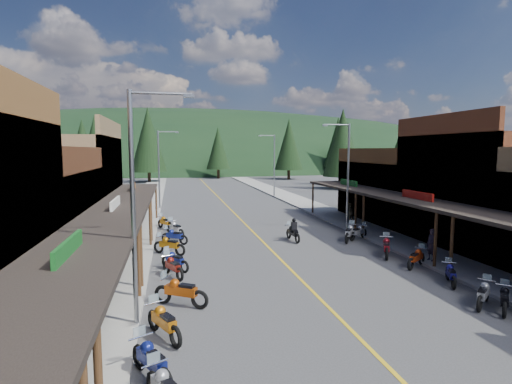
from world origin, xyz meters
TOP-DOWN VIEW (x-y plane):
  - ground at (0.00, 0.00)m, footprint 220.00×220.00m
  - centerline at (0.00, 20.00)m, footprint 0.15×90.00m
  - sidewalk_west at (-8.70, 20.00)m, footprint 3.40×94.00m
  - sidewalk_east at (8.70, 20.00)m, footprint 3.40×94.00m
  - shop_west_2 at (-13.75, 1.70)m, footprint 10.90×9.00m
  - shop_west_3 at (-13.78, 11.30)m, footprint 10.90×10.20m
  - shop_east_2 at (13.78, 1.70)m, footprint 10.90×9.00m
  - shop_east_3 at (13.75, 11.30)m, footprint 10.90×10.20m
  - streetlight_0 at (-6.95, -6.00)m, footprint 2.16×0.18m
  - streetlight_1 at (-6.95, 22.00)m, footprint 2.16×0.18m
  - streetlight_2 at (6.95, 8.00)m, footprint 2.16×0.18m
  - streetlight_3 at (6.95, 30.00)m, footprint 2.16×0.18m
  - ridge_hill at (0.00, 135.00)m, footprint 310.00×140.00m
  - pine_1 at (-24.00, 70.00)m, footprint 5.88×5.88m
  - pine_2 at (-10.00, 58.00)m, footprint 6.72×6.72m
  - pine_3 at (4.00, 66.00)m, footprint 5.04×5.04m
  - pine_4 at (18.00, 60.00)m, footprint 5.88×5.88m
  - pine_5 at (34.00, 72.00)m, footprint 6.72×6.72m
  - pine_6 at (46.00, 64.00)m, footprint 5.04×5.04m
  - pine_7 at (-32.00, 76.00)m, footprint 5.88×5.88m
  - pine_8 at (-22.00, 40.00)m, footprint 4.48×4.48m
  - pine_9 at (24.00, 45.00)m, footprint 4.93×4.93m
  - pine_10 at (-18.00, 50.00)m, footprint 5.38×5.38m
  - pine_11 at (20.00, 38.00)m, footprint 5.82×5.82m
  - bike_west_4 at (-6.43, -9.49)m, footprint 1.65×2.23m
  - bike_west_5 at (-6.16, -7.13)m, footprint 1.64×2.27m
  - bike_west_6 at (-5.57, -4.50)m, footprint 2.34×1.86m
  - bike_west_7 at (-5.86, -0.82)m, footprint 1.45×2.09m
  - bike_west_8 at (-5.76, 0.30)m, footprint 1.75×1.91m
  - bike_west_9 at (-6.05, 3.49)m, footprint 2.15×1.88m
  - bike_west_10 at (-5.73, 6.16)m, footprint 1.97×1.72m
  - bike_west_11 at (-5.65, 7.95)m, footprint 1.72×2.43m
  - bike_west_12 at (-6.41, 11.21)m, footprint 1.60×2.11m
  - bike_east_4 at (6.27, -7.55)m, footprint 1.72×1.79m
  - bike_east_5 at (5.89, -6.95)m, footprint 1.92×1.72m
  - bike_east_6 at (6.39, -4.46)m, footprint 1.41×1.95m
  - bike_east_7 at (6.44, -1.79)m, footprint 1.99×1.65m
  - bike_east_8 at (6.01, 0.42)m, footprint 1.69×2.30m
  - bike_east_9 at (5.64, 4.45)m, footprint 1.93×2.25m
  - bike_east_10 at (6.46, 4.83)m, footprint 2.02×1.58m
  - rider_on_bike at (2.01, 5.31)m, footprint 0.89×2.16m
  - pedestrian_east_a at (7.70, -1.23)m, footprint 0.51×0.69m
  - pedestrian_east_b at (8.51, 10.60)m, footprint 0.84×0.58m

SIDE VIEW (x-z plane):
  - ground at x=0.00m, z-range 0.00..0.00m
  - ridge_hill at x=0.00m, z-range -30.00..30.00m
  - centerline at x=0.00m, z-range 0.00..0.01m
  - sidewalk_west at x=-8.70m, z-range 0.00..0.15m
  - sidewalk_east at x=8.70m, z-range 0.00..0.15m
  - bike_east_4 at x=6.27m, z-range 0.00..1.06m
  - bike_east_6 at x=6.39m, z-range 0.00..1.07m
  - bike_east_5 at x=5.89m, z-range 0.00..1.11m
  - bike_west_8 at x=-5.76m, z-range 0.00..1.11m
  - bike_east_7 at x=6.44m, z-range 0.00..1.12m
  - bike_east_10 at x=6.46m, z-range 0.00..1.13m
  - bike_west_10 at x=-5.73m, z-range 0.00..1.13m
  - bike_west_7 at x=-5.86m, z-range 0.00..1.14m
  - bike_west_12 at x=-6.41m, z-range 0.00..1.16m
  - bike_west_4 at x=-6.43m, z-range 0.00..1.23m
  - bike_west_9 at x=-6.05m, z-range 0.00..1.23m
  - bike_west_5 at x=-6.16m, z-range 0.00..1.24m
  - bike_east_8 at x=6.01m, z-range 0.00..1.26m
  - rider_on_bike at x=2.01m, z-range -0.16..1.44m
  - bike_east_9 at x=5.64m, z-range 0.00..1.28m
  - bike_west_6 at x=-5.57m, z-range 0.00..1.30m
  - bike_west_11 at x=-5.65m, z-range 0.00..1.33m
  - pedestrian_east_b at x=8.51m, z-range 0.15..1.73m
  - pedestrian_east_a at x=7.70m, z-range 0.15..1.88m
  - shop_east_3 at x=13.75m, z-range -0.57..5.63m
  - shop_west_2 at x=-13.75m, z-range -0.57..5.63m
  - shop_east_2 at x=13.78m, z-range -0.58..7.62m
  - shop_west_3 at x=-13.78m, z-range -0.58..7.62m
  - streetlight_0 at x=-6.95m, z-range 0.46..8.46m
  - streetlight_1 at x=-6.95m, z-range 0.46..8.46m
  - streetlight_2 at x=6.95m, z-range 0.46..8.46m
  - streetlight_3 at x=6.95m, z-range 0.46..8.46m
  - pine_8 at x=-22.00m, z-range 0.98..10.98m
  - pine_9 at x=24.00m, z-range 0.98..11.78m
  - pine_3 at x=4.00m, z-range 0.98..11.98m
  - pine_6 at x=46.00m, z-range 0.98..11.98m
  - pine_10 at x=-18.00m, z-range 0.98..12.58m
  - pine_11 at x=20.00m, z-range 0.99..13.39m
  - pine_1 at x=-24.00m, z-range 0.99..13.49m
  - pine_4 at x=18.00m, z-range 0.99..13.49m
  - pine_7 at x=-32.00m, z-range 0.99..13.49m
  - pine_2 at x=-10.00m, z-range 0.99..14.99m
  - pine_5 at x=34.00m, z-range 0.99..14.99m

